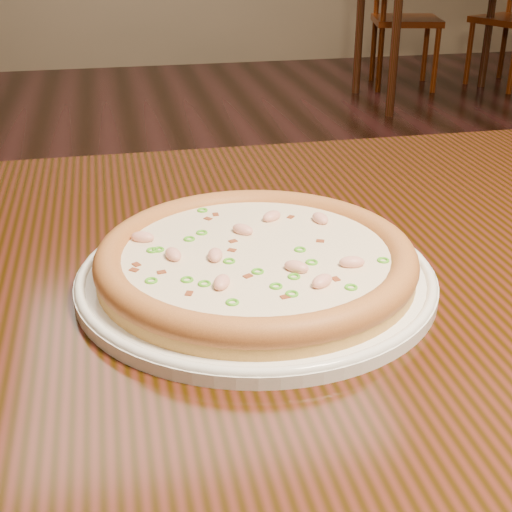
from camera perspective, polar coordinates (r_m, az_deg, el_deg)
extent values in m
plane|color=black|center=(1.62, 4.21, -16.19)|extent=(9.00, 9.00, 0.00)
cube|color=black|center=(0.79, 7.84, -0.94)|extent=(1.20, 0.80, 0.04)
cylinder|color=white|center=(0.70, 0.00, -1.76)|extent=(0.35, 0.35, 0.01)
torus|color=white|center=(0.70, 0.00, -1.33)|extent=(0.35, 0.35, 0.01)
cylinder|color=gold|center=(0.69, 0.00, -0.67)|extent=(0.31, 0.31, 0.02)
torus|color=#BF6F32|center=(0.69, 0.00, 0.00)|extent=(0.31, 0.31, 0.03)
cylinder|color=#F3E8C1|center=(0.69, 0.00, 0.19)|extent=(0.26, 0.26, 0.00)
ellipsoid|color=#F2B29E|center=(0.67, 7.68, -0.49)|extent=(0.03, 0.02, 0.01)
ellipsoid|color=#F2B29E|center=(0.63, 5.31, -2.01)|extent=(0.03, 0.03, 0.01)
ellipsoid|color=#F2B29E|center=(0.72, -9.06, 1.50)|extent=(0.03, 0.02, 0.01)
ellipsoid|color=#F2B29E|center=(0.76, 1.26, 3.19)|extent=(0.03, 0.03, 0.01)
ellipsoid|color=#F2B29E|center=(0.76, 5.16, 3.02)|extent=(0.02, 0.03, 0.01)
ellipsoid|color=#F2B29E|center=(0.67, -3.28, 0.08)|extent=(0.02, 0.03, 0.01)
ellipsoid|color=#F2B29E|center=(0.62, -2.76, -2.11)|extent=(0.02, 0.03, 0.01)
ellipsoid|color=#F2B29E|center=(0.73, -1.07, 2.13)|extent=(0.03, 0.03, 0.01)
ellipsoid|color=#F2B29E|center=(0.65, 3.25, -0.87)|extent=(0.03, 0.03, 0.01)
ellipsoid|color=#F2B29E|center=(0.68, -6.64, 0.14)|extent=(0.02, 0.03, 0.01)
cube|color=maroon|center=(0.64, -0.65, -1.69)|extent=(0.01, 0.01, 0.00)
cube|color=maroon|center=(0.65, -7.56, -1.36)|extent=(0.01, 0.01, 0.00)
cube|color=maroon|center=(0.62, -5.38, -3.07)|extent=(0.01, 0.01, 0.00)
cube|color=maroon|center=(0.71, 5.16, 1.14)|extent=(0.01, 0.01, 0.00)
cube|color=maroon|center=(0.76, -3.86, 2.94)|extent=(0.01, 0.01, 0.00)
cube|color=maroon|center=(0.77, 2.79, 3.08)|extent=(0.01, 0.01, 0.00)
cube|color=maroon|center=(0.64, 6.40, -1.91)|extent=(0.01, 0.01, 0.00)
cube|color=maroon|center=(0.71, -1.85, 1.13)|extent=(0.01, 0.01, 0.00)
cube|color=maroon|center=(0.73, -8.66, 1.53)|extent=(0.01, 0.01, 0.00)
cube|color=maroon|center=(0.61, 2.35, -3.35)|extent=(0.01, 0.01, 0.00)
cube|color=maroon|center=(0.67, -9.54, -0.74)|extent=(0.01, 0.01, 0.00)
cube|color=maroon|center=(0.69, -1.95, 0.41)|extent=(0.01, 0.01, 0.00)
cube|color=maroon|center=(0.66, -9.73, -1.17)|extent=(0.01, 0.01, 0.00)
cube|color=maroon|center=(0.77, -3.24, 3.28)|extent=(0.01, 0.01, 0.00)
torus|color=#49AF1F|center=(0.62, 1.61, -2.44)|extent=(0.02, 0.02, 0.00)
torus|color=#49AF1F|center=(0.70, -7.82, 0.50)|extent=(0.02, 0.02, 0.00)
torus|color=#49AF1F|center=(0.68, 10.14, -0.35)|extent=(0.02, 0.02, 0.00)
torus|color=#49AF1F|center=(0.60, -1.90, -3.73)|extent=(0.01, 0.01, 0.00)
torus|color=#49AF1F|center=(0.64, -8.38, -1.97)|extent=(0.02, 0.02, 0.00)
torus|color=#49AF1F|center=(0.61, 2.88, -3.05)|extent=(0.02, 0.02, 0.00)
torus|color=#49AF1F|center=(0.65, 0.13, -1.25)|extent=(0.01, 0.01, 0.00)
torus|color=#49AF1F|center=(0.64, -5.54, -1.91)|extent=(0.02, 0.02, 0.00)
torus|color=#49AF1F|center=(0.73, -4.36, 1.87)|extent=(0.02, 0.02, 0.00)
torus|color=#49AF1F|center=(0.67, 4.48, -0.51)|extent=(0.02, 0.02, 0.00)
torus|color=#49AF1F|center=(0.69, 3.54, 0.51)|extent=(0.02, 0.02, 0.00)
torus|color=#49AF1F|center=(0.72, -5.36, 1.36)|extent=(0.02, 0.02, 0.00)
torus|color=#49AF1F|center=(0.63, 7.61, -2.51)|extent=(0.01, 0.01, 0.00)
torus|color=#49AF1F|center=(0.63, -4.15, -2.23)|extent=(0.01, 0.01, 0.00)
torus|color=#49AF1F|center=(0.67, -2.17, -0.42)|extent=(0.02, 0.02, 0.00)
torus|color=#49AF1F|center=(0.64, 3.06, -1.66)|extent=(0.02, 0.02, 0.00)
torus|color=#49AF1F|center=(0.70, -8.29, 0.45)|extent=(0.02, 0.02, 0.00)
torus|color=#49AF1F|center=(0.78, -4.31, 3.66)|extent=(0.01, 0.01, 0.00)
cylinder|color=black|center=(4.25, 11.00, 15.61)|extent=(0.05, 0.05, 0.71)
cylinder|color=black|center=(4.80, 8.23, 16.95)|extent=(0.05, 0.05, 0.71)
cylinder|color=black|center=(5.17, 18.08, 16.63)|extent=(0.05, 0.05, 0.71)
cube|color=#531A03|center=(5.04, 11.95, 17.95)|extent=(0.51, 0.51, 0.04)
cylinder|color=#531A03|center=(4.93, 14.17, 14.92)|extent=(0.04, 0.04, 0.41)
cylinder|color=#531A03|center=(5.28, 13.39, 15.68)|extent=(0.04, 0.04, 0.41)
cylinder|color=#531A03|center=(4.87, 9.89, 15.17)|extent=(0.04, 0.04, 0.41)
cylinder|color=#531A03|center=(5.22, 9.37, 15.91)|extent=(0.04, 0.04, 0.41)
cylinder|color=#531A03|center=(4.83, 10.14, 18.31)|extent=(0.04, 0.04, 0.95)
cylinder|color=#531A03|center=(5.18, 9.59, 18.85)|extent=(0.04, 0.04, 0.95)
cylinder|color=#531A03|center=(5.24, 16.68, 15.25)|extent=(0.04, 0.04, 0.41)
cylinder|color=#531A03|center=(5.52, 19.16, 15.42)|extent=(0.04, 0.04, 0.41)
cylinder|color=#531A03|center=(5.49, 19.58, 18.17)|extent=(0.04, 0.04, 0.95)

